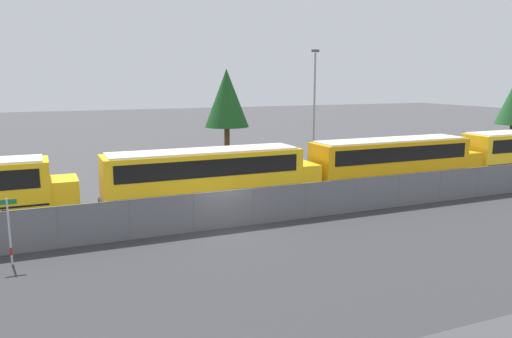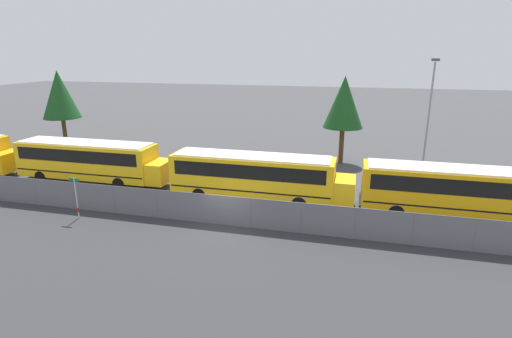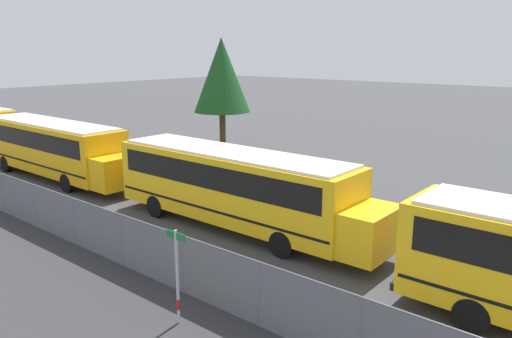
% 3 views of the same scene
% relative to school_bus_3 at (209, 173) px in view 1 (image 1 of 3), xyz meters
% --- Properties ---
extents(ground_plane, '(200.00, 200.00, 0.00)m').
position_rel_school_bus_3_xyz_m(ground_plane, '(-0.72, -4.48, -1.93)').
color(ground_plane, '#424244').
extents(road_strip, '(139.01, 12.00, 0.01)m').
position_rel_school_bus_3_xyz_m(road_strip, '(-0.72, -10.48, -1.93)').
color(road_strip, '#333335').
rests_on(road_strip, ground_plane).
extents(fence, '(105.08, 0.07, 1.88)m').
position_rel_school_bus_3_xyz_m(fence, '(-0.72, -4.48, -0.98)').
color(fence, '#9EA0A5').
rests_on(fence, ground_plane).
extents(school_bus_3, '(12.68, 2.63, 3.26)m').
position_rel_school_bus_3_xyz_m(school_bus_3, '(0.00, 0.00, 0.00)').
color(school_bus_3, yellow).
rests_on(school_bus_3, ground_plane).
extents(school_bus_4, '(12.68, 2.63, 3.26)m').
position_rel_school_bus_3_xyz_m(school_bus_4, '(12.98, 0.03, 0.00)').
color(school_bus_4, orange).
rests_on(school_bus_4, ground_plane).
extents(street_sign, '(0.70, 0.09, 2.67)m').
position_rel_school_bus_3_xyz_m(street_sign, '(-9.99, -5.74, -0.51)').
color(street_sign, '#B7B7BC').
rests_on(street_sign, ground_plane).
extents(light_pole, '(0.60, 0.24, 9.51)m').
position_rel_school_bus_3_xyz_m(light_pole, '(12.12, 9.31, 3.22)').
color(light_pole, gray).
rests_on(light_pole, ground_plane).
extents(tree_2, '(3.57, 3.57, 7.98)m').
position_rel_school_bus_3_xyz_m(tree_2, '(5.26, 11.45, 3.69)').
color(tree_2, '#51381E').
rests_on(tree_2, ground_plane).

